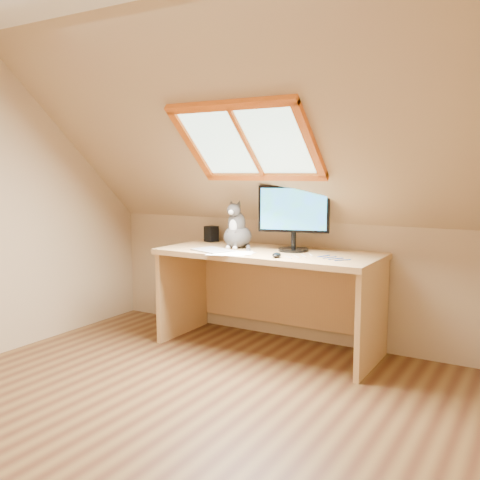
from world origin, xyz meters
The scene contains 10 objects.
ground centered at (0.00, 0.00, 0.00)m, with size 3.50×3.50×0.00m, color brown.
room_shell centered at (0.00, -0.09, 1.43)m, with size 3.52×3.52×2.41m.
desk centered at (0.00, 1.45, 0.56)m, with size 1.74×0.76×0.79m.
monitor centered at (0.17, 1.46, 1.09)m, with size 0.55×0.23×0.51m.
cat centered at (-0.30, 1.40, 0.94)m, with size 0.22×0.27×0.40m.
desk_speaker centered at (-0.70, 1.63, 0.86)m, with size 0.10×0.10×0.14m, color black.
graphics_tablet centered at (-0.38, 1.15, 0.80)m, with size 0.30×0.22×0.01m, color #B2B2B7.
mouse centered at (0.20, 1.12, 0.81)m, with size 0.06×0.11×0.03m, color black.
papers centered at (-0.14, 1.12, 0.80)m, with size 0.35×0.30×0.01m.
cables centered at (0.47, 1.26, 0.80)m, with size 0.51×0.26×0.01m.
Camera 1 is at (1.90, -2.31, 1.40)m, focal length 40.00 mm.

